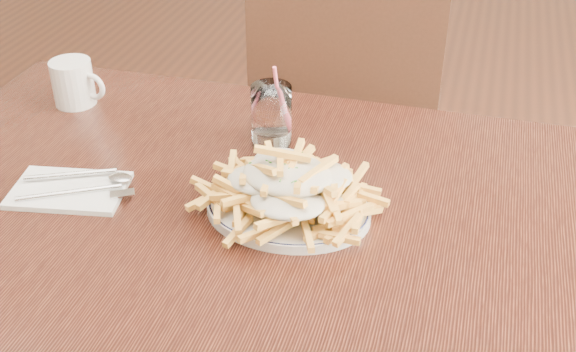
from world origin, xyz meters
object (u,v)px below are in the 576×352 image
(coffee_mug, at_px, (74,83))
(loaded_fries, at_px, (288,182))
(chair_far, at_px, (348,101))
(water_glass, at_px, (272,120))
(fries_plate, at_px, (288,209))
(table, at_px, (238,240))

(coffee_mug, bearing_deg, loaded_fries, -26.10)
(chair_far, distance_m, coffee_mug, 0.73)
(water_glass, distance_m, coffee_mug, 0.42)
(water_glass, bearing_deg, loaded_fries, -66.50)
(fries_plate, bearing_deg, table, 172.69)
(water_glass, bearing_deg, table, -91.43)
(coffee_mug, bearing_deg, table, -29.61)
(loaded_fries, bearing_deg, fries_plate, 90.00)
(table, distance_m, fries_plate, 0.13)
(chair_far, xyz_separation_m, fries_plate, (0.06, -0.77, 0.20))
(fries_plate, height_order, loaded_fries, loaded_fries)
(table, height_order, loaded_fries, loaded_fries)
(loaded_fries, relative_size, water_glass, 1.88)
(chair_far, relative_size, coffee_mug, 8.71)
(loaded_fries, distance_m, water_glass, 0.21)
(table, bearing_deg, loaded_fries, -7.31)
(fries_plate, xyz_separation_m, coffee_mug, (-0.50, 0.25, 0.04))
(table, height_order, water_glass, water_glass)
(coffee_mug, bearing_deg, chair_far, 49.51)
(loaded_fries, height_order, water_glass, water_glass)
(coffee_mug, bearing_deg, water_glass, -6.90)
(chair_far, height_order, coffee_mug, chair_far)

